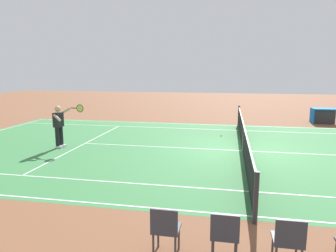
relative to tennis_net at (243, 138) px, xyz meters
The scene contains 10 objects.
ground_plane 0.49m from the tennis_net, ahead, with size 60.00×60.00×0.00m, color brown.
court_slab 0.49m from the tennis_net, ahead, with size 24.20×11.40×0.00m, color #387A42.
court_line_markings 0.49m from the tennis_net, ahead, with size 23.85×11.05×0.01m.
tennis_net is the anchor object (origin of this frame).
tennis_player_near 7.12m from the tennis_net, ahead, with size 1.12×0.77×1.70m.
tennis_ball 2.71m from the tennis_net, 70.90° to the right, with size 0.07×0.07×0.07m, color #CCE01E.
spectator_chair_3 7.26m from the tennis_net, 92.84° to the left, with size 0.44×0.44×0.88m.
spectator_chair_4 7.27m from the tennis_net, 85.39° to the left, with size 0.44×0.44×0.88m.
spectator_chair_5 7.41m from the tennis_net, 78.10° to the left, with size 0.44×0.44×0.88m.
equipment_cart_tarped 8.70m from the tennis_net, 123.00° to the right, with size 1.25×0.84×0.85m.
Camera 1 is at (0.60, 11.85, 3.03)m, focal length 33.59 mm.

